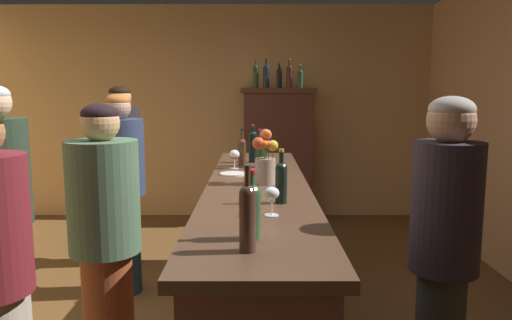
% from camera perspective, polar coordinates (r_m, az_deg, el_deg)
% --- Properties ---
extents(wall_back, '(5.74, 0.12, 2.67)m').
position_cam_1_polar(wall_back, '(6.35, -5.62, 5.49)').
color(wall_back, tan).
rests_on(wall_back, ground).
extents(bar_counter, '(0.65, 3.15, 1.03)m').
position_cam_1_polar(bar_counter, '(3.26, 0.18, -11.80)').
color(bar_counter, brown).
rests_on(bar_counter, ground).
extents(display_cabinet, '(0.91, 0.41, 1.65)m').
position_cam_1_polar(display_cabinet, '(6.08, 2.56, 0.90)').
color(display_cabinet, brown).
rests_on(display_cabinet, ground).
extents(wine_bottle_pinot, '(0.07, 0.07, 0.32)m').
position_cam_1_polar(wine_bottle_pinot, '(4.07, -0.35, 1.77)').
color(wine_bottle_pinot, black).
rests_on(wine_bottle_pinot, bar_counter).
extents(wine_bottle_riesling, '(0.08, 0.08, 0.29)m').
position_cam_1_polar(wine_bottle_riesling, '(2.00, -0.53, -5.59)').
color(wine_bottle_riesling, '#2F532F').
rests_on(wine_bottle_riesling, bar_counter).
extents(wine_bottle_malbec, '(0.06, 0.06, 0.29)m').
position_cam_1_polar(wine_bottle_malbec, '(2.62, 2.95, -2.33)').
color(wine_bottle_malbec, black).
rests_on(wine_bottle_malbec, bar_counter).
extents(wine_bottle_chardonnay, '(0.06, 0.06, 0.30)m').
position_cam_1_polar(wine_bottle_chardonnay, '(3.88, -1.62, 1.10)').
color(wine_bottle_chardonnay, '#472D19').
rests_on(wine_bottle_chardonnay, bar_counter).
extents(wine_bottle_merlot, '(0.07, 0.07, 0.30)m').
position_cam_1_polar(wine_bottle_merlot, '(3.82, 0.51, 1.04)').
color(wine_bottle_merlot, '#1A3217').
rests_on(wine_bottle_merlot, bar_counter).
extents(wine_bottle_syrah, '(0.06, 0.06, 0.33)m').
position_cam_1_polar(wine_bottle_syrah, '(1.85, -0.99, -6.36)').
color(wine_bottle_syrah, '#42291E').
rests_on(wine_bottle_syrah, bar_counter).
extents(wine_glass_front, '(0.08, 0.08, 0.15)m').
position_cam_1_polar(wine_glass_front, '(3.75, -2.51, 0.54)').
color(wine_glass_front, white).
rests_on(wine_glass_front, bar_counter).
extents(wine_glass_mid, '(0.08, 0.08, 0.14)m').
position_cam_1_polar(wine_glass_mid, '(2.37, 1.82, -4.01)').
color(wine_glass_mid, white).
rests_on(wine_glass_mid, bar_counter).
extents(flower_arrangement, '(0.17, 0.16, 0.35)m').
position_cam_1_polar(flower_arrangement, '(3.15, 1.03, 0.17)').
color(flower_arrangement, tan).
rests_on(flower_arrangement, bar_counter).
extents(cheese_plate, '(0.19, 0.19, 0.01)m').
position_cam_1_polar(cheese_plate, '(3.50, -2.67, -1.62)').
color(cheese_plate, white).
rests_on(cheese_plate, bar_counter).
extents(display_bottle_left, '(0.07, 0.07, 0.32)m').
position_cam_1_polar(display_bottle_left, '(6.02, -0.03, 9.78)').
color(display_bottle_left, '#2A4A2A').
rests_on(display_bottle_left, display_cabinet).
extents(display_bottle_midleft, '(0.08, 0.08, 0.35)m').
position_cam_1_polar(display_bottle_midleft, '(6.02, 1.20, 9.82)').
color(display_bottle_midleft, '#1C2A3E').
rests_on(display_bottle_midleft, display_cabinet).
extents(display_bottle_center, '(0.07, 0.07, 0.29)m').
position_cam_1_polar(display_bottle_center, '(6.03, 2.73, 9.62)').
color(display_bottle_center, black).
rests_on(display_bottle_center, display_cabinet).
extents(display_bottle_midright, '(0.07, 0.07, 0.35)m').
position_cam_1_polar(display_bottle_midright, '(6.04, 3.91, 9.80)').
color(display_bottle_midright, '#452C1F').
rests_on(display_bottle_midright, display_cabinet).
extents(display_bottle_right, '(0.06, 0.06, 0.28)m').
position_cam_1_polar(display_bottle_right, '(6.05, 5.15, 9.49)').
color(display_bottle_right, '#245135').
rests_on(display_bottle_right, display_cabinet).
extents(patron_in_navy, '(0.38, 0.38, 1.60)m').
position_cam_1_polar(patron_in_navy, '(4.04, -15.40, -2.98)').
color(patron_in_navy, '#1D3647').
rests_on(patron_in_navy, ground).
extents(patron_tall, '(0.36, 0.36, 1.66)m').
position_cam_1_polar(patron_tall, '(3.37, -27.44, -5.11)').
color(patron_tall, '#AAA094').
rests_on(patron_tall, ground).
extents(patron_near_entrance, '(0.34, 0.34, 1.67)m').
position_cam_1_polar(patron_near_entrance, '(4.74, -15.23, -0.71)').
color(patron_near_entrance, maroon).
rests_on(patron_near_entrance, ground).
extents(patron_by_cabinet, '(0.38, 0.38, 1.57)m').
position_cam_1_polar(patron_by_cabinet, '(2.81, -17.09, -8.42)').
color(patron_by_cabinet, brown).
rests_on(patron_by_cabinet, ground).
extents(bartender, '(0.31, 0.31, 1.61)m').
position_cam_1_polar(bartender, '(2.40, 20.95, -10.04)').
color(bartender, '#33372E').
rests_on(bartender, ground).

